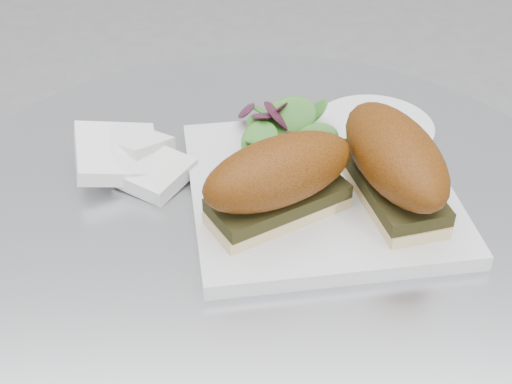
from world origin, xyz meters
The scene contains 7 objects.
table centered at (0.00, 0.00, 0.49)m, with size 0.70×0.70×0.73m.
plate centered at (0.06, 0.03, 0.74)m, with size 0.26×0.26×0.02m, color silver.
sandwich_left centered at (0.02, -0.01, 0.79)m, with size 0.17×0.14×0.08m.
sandwich_right centered at (0.13, 0.01, 0.79)m, with size 0.11×0.18×0.08m.
salad centered at (0.03, 0.11, 0.77)m, with size 0.11×0.11×0.05m, color #3C7C28, non-canonical shape.
napkin centered at (-0.13, 0.07, 0.74)m, with size 0.11×0.11×0.02m, color white, non-canonical shape.
saucer centered at (0.13, 0.15, 0.74)m, with size 0.14×0.14×0.01m, color silver.
Camera 1 is at (-0.01, -0.53, 1.17)m, focal length 50.00 mm.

